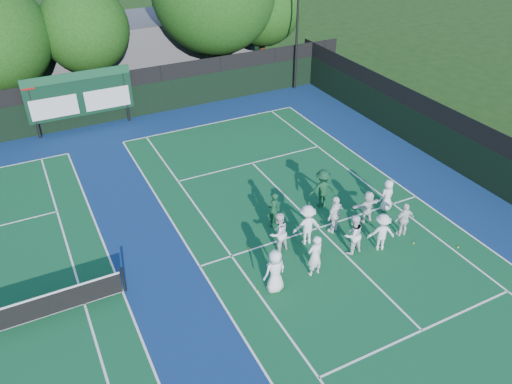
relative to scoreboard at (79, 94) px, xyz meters
name	(u,v)px	position (x,y,z in m)	size (l,w,h in m)	color
ground	(331,241)	(7.01, -15.59, -2.19)	(120.00, 120.00, 0.00)	#17350E
court_apron	(187,271)	(1.01, -14.59, -2.19)	(34.00, 32.00, 0.01)	navy
near_court	(318,228)	(7.01, -14.59, -2.18)	(11.05, 23.85, 0.01)	#104E27
back_fence	(98,102)	(1.01, 0.41, -0.83)	(34.00, 0.08, 3.00)	black
divider_fence_right	(476,155)	(16.01, -14.59, -0.83)	(0.08, 32.00, 3.00)	black
scoreboard	(79,94)	(0.00, 0.00, 0.00)	(6.00, 0.21, 3.55)	black
clubhouse	(128,47)	(5.01, 8.41, -0.19)	(18.00, 6.00, 4.00)	#525156
tree_c	(87,30)	(1.67, 3.99, 2.48)	(5.45, 5.45, 7.54)	black
tree_e	(264,7)	(14.04, 3.99, 2.62)	(5.63, 5.63, 7.78)	black
tennis_ball_0	(258,291)	(2.92, -16.85, -2.16)	(0.07, 0.07, 0.07)	yellow
tennis_ball_2	(458,247)	(11.40, -18.30, -2.16)	(0.07, 0.07, 0.07)	yellow
tennis_ball_3	(249,248)	(3.72, -14.48, -2.16)	(0.07, 0.07, 0.07)	yellow
tennis_ball_5	(413,243)	(9.95, -17.27, -2.16)	(0.07, 0.07, 0.07)	yellow
player_front_0	(275,271)	(3.54, -17.01, -1.30)	(0.87, 0.57, 1.79)	white
player_front_1	(315,256)	(5.28, -16.94, -1.29)	(0.65, 0.43, 1.79)	white
player_front_2	(353,234)	(7.33, -16.51, -1.30)	(0.86, 0.67, 1.78)	white
player_front_3	(382,232)	(8.48, -16.86, -1.36)	(1.08, 0.62, 1.67)	white
player_front_4	(404,220)	(9.93, -16.55, -1.41)	(0.92, 0.38, 1.57)	white
player_back_0	(278,233)	(4.73, -15.11, -1.28)	(0.88, 0.69, 1.82)	white
player_back_1	(307,225)	(6.03, -15.17, -1.29)	(1.17, 0.67, 1.80)	white
player_back_2	(335,214)	(7.50, -15.04, -1.32)	(1.02, 0.43, 1.75)	white
player_back_3	(368,206)	(9.20, -15.05, -1.44)	(1.39, 0.44, 1.50)	white
player_back_4	(387,195)	(10.53, -14.73, -1.43)	(0.74, 0.48, 1.52)	white
coach_left	(274,210)	(5.38, -13.53, -1.36)	(0.61, 0.40, 1.67)	#103D21
coach_right	(322,188)	(8.08, -13.18, -1.25)	(1.21, 0.70, 1.88)	#103A21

